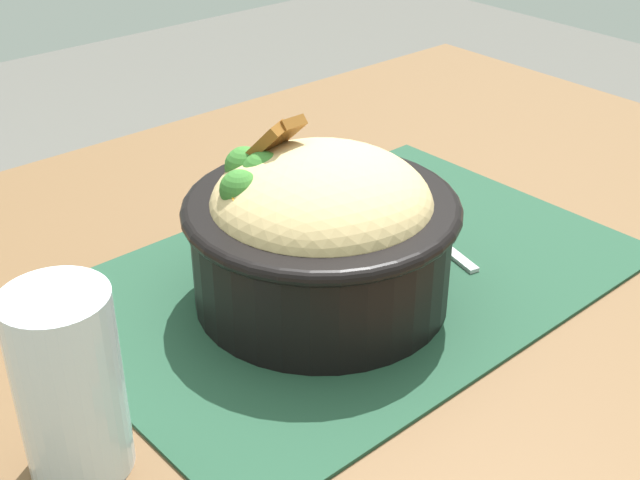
# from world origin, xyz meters

# --- Properties ---
(table) EXTENTS (1.02, 0.77, 0.74)m
(table) POSITION_xyz_m (0.00, 0.00, 0.65)
(table) COLOR brown
(table) RESTS_ON ground_plane
(placemat) EXTENTS (0.45, 0.31, 0.00)m
(placemat) POSITION_xyz_m (-0.02, 0.01, 0.74)
(placemat) COLOR #1E422D
(placemat) RESTS_ON table
(bowl) EXTENTS (0.20, 0.20, 0.14)m
(bowl) POSITION_xyz_m (-0.06, 0.00, 0.80)
(bowl) COLOR black
(bowl) RESTS_ON placemat
(fork) EXTENTS (0.04, 0.13, 0.00)m
(fork) POSITION_xyz_m (0.07, 0.01, 0.75)
(fork) COLOR #BEBEBE
(fork) RESTS_ON placemat
(drinking_glass) EXTENTS (0.06, 0.06, 0.12)m
(drinking_glass) POSITION_xyz_m (-0.28, -0.04, 0.79)
(drinking_glass) COLOR silver
(drinking_glass) RESTS_ON table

